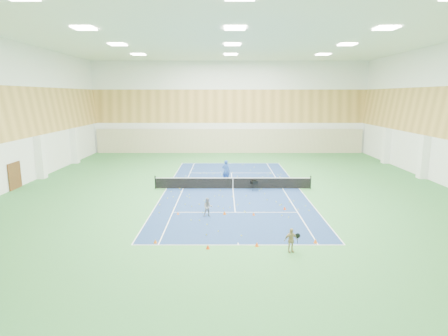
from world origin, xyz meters
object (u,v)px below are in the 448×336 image
object	(u,v)px
child_court	(208,207)
child_apron	(291,240)
tennis_net	(233,182)
coach	(226,171)
ball_cart	(254,185)

from	to	relation	value
child_court	child_apron	size ratio (longest dim) A/B	0.99
child_court	tennis_net	bearing A→B (deg)	68.62
coach	ball_cart	bearing A→B (deg)	148.97
tennis_net	ball_cart	distance (m)	1.78
child_apron	tennis_net	bearing A→B (deg)	83.91
child_apron	ball_cart	world-z (taller)	child_apron
coach	ball_cart	xyz separation A→B (m)	(2.22, -3.24, -0.55)
coach	child_apron	size ratio (longest dim) A/B	1.60
child_apron	coach	bearing A→B (deg)	84.01
child_apron	child_court	bearing A→B (deg)	110.47
coach	child_apron	bearing A→B (deg)	125.85
tennis_net	ball_cart	bearing A→B (deg)	-19.76
coach	tennis_net	bearing A→B (deg)	126.35
tennis_net	child_court	distance (m)	7.41
child_apron	ball_cart	size ratio (longest dim) A/B	1.43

